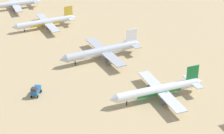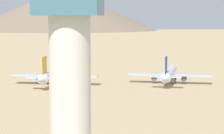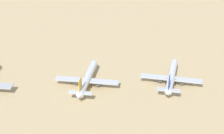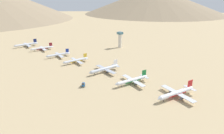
{
  "view_description": "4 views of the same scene",
  "coord_description": "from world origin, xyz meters",
  "px_view_note": "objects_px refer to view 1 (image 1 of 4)",
  "views": [
    {
      "loc": [
        64.62,
        180.19,
        77.06
      ],
      "look_at": [
        -3.01,
        59.26,
        4.54
      ],
      "focal_mm": 64.06,
      "sensor_mm": 36.0,
      "label": 1
    },
    {
      "loc": [
        -139.46,
        -33.42,
        20.24
      ],
      "look_at": [
        -2.65,
        -20.61,
        6.05
      ],
      "focal_mm": 72.99,
      "sensor_mm": 36.0,
      "label": 2
    },
    {
      "loc": [
        -151.79,
        -30.1,
        86.92
      ],
      "look_at": [
        6.72,
        -12.38,
        6.63
      ],
      "focal_mm": 66.01,
      "sensor_mm": 36.0,
      "label": 3
    },
    {
      "loc": [
        105.12,
        191.12,
        75.67
      ],
      "look_at": [
        -13.62,
        47.29,
        5.67
      ],
      "focal_mm": 30.44,
      "sensor_mm": 36.0,
      "label": 4
    }
  ],
  "objects_px": {
    "parked_jet_4": "(103,51)",
    "parked_jet_5": "(158,90)",
    "parked_jet_2": "(14,4)",
    "service_truck": "(36,90)",
    "parked_jet_3": "(46,22)"
  },
  "relations": [
    {
      "from": "parked_jet_2",
      "to": "parked_jet_4",
      "type": "bearing_deg",
      "value": 100.12
    },
    {
      "from": "parked_jet_5",
      "to": "parked_jet_2",
      "type": "bearing_deg",
      "value": -82.0
    },
    {
      "from": "parked_jet_4",
      "to": "parked_jet_5",
      "type": "relative_size",
      "value": 1.04
    },
    {
      "from": "parked_jet_2",
      "to": "parked_jet_3",
      "type": "bearing_deg",
      "value": 99.1
    },
    {
      "from": "parked_jet_2",
      "to": "parked_jet_4",
      "type": "relative_size",
      "value": 0.86
    },
    {
      "from": "parked_jet_5",
      "to": "service_truck",
      "type": "xyz_separation_m",
      "value": [
        37.74,
        -23.68,
        -1.49
      ]
    },
    {
      "from": "parked_jet_4",
      "to": "service_truck",
      "type": "height_order",
      "value": "parked_jet_4"
    },
    {
      "from": "parked_jet_3",
      "to": "service_truck",
      "type": "relative_size",
      "value": 6.09
    },
    {
      "from": "parked_jet_4",
      "to": "service_truck",
      "type": "bearing_deg",
      "value": 22.41
    },
    {
      "from": "parked_jet_3",
      "to": "parked_jet_4",
      "type": "distance_m",
      "value": 46.12
    },
    {
      "from": "parked_jet_4",
      "to": "parked_jet_5",
      "type": "xyz_separation_m",
      "value": [
        -2.3,
        38.29,
        -0.14
      ]
    },
    {
      "from": "service_truck",
      "to": "parked_jet_5",
      "type": "bearing_deg",
      "value": 147.9
    },
    {
      "from": "parked_jet_2",
      "to": "parked_jet_4",
      "type": "height_order",
      "value": "parked_jet_4"
    },
    {
      "from": "parked_jet_5",
      "to": "service_truck",
      "type": "distance_m",
      "value": 44.57
    },
    {
      "from": "parked_jet_4",
      "to": "service_truck",
      "type": "xyz_separation_m",
      "value": [
        35.44,
        14.61,
        -1.63
      ]
    }
  ]
}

